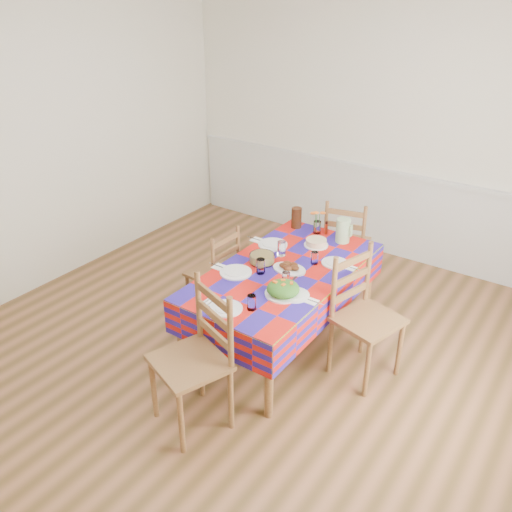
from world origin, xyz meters
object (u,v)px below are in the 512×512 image
(dining_table, at_px, (284,277))
(chair_left, at_px, (216,273))
(tea_pitcher, at_px, (297,218))
(chair_right, at_px, (363,317))
(meat_platter, at_px, (289,267))
(chair_near, at_px, (196,360))
(chair_far, at_px, (346,245))
(green_pitcher, at_px, (343,230))

(dining_table, xyz_separation_m, chair_left, (-0.68, -0.00, -0.18))
(chair_left, bearing_deg, dining_table, 92.84)
(tea_pitcher, relative_size, chair_right, 0.19)
(dining_table, xyz_separation_m, tea_pitcher, (-0.33, 0.72, 0.16))
(meat_platter, bearing_deg, chair_near, -91.09)
(chair_near, bearing_deg, meat_platter, 108.89)
(tea_pitcher, relative_size, chair_far, 0.21)
(green_pitcher, relative_size, tea_pitcher, 1.11)
(dining_table, relative_size, meat_platter, 6.34)
(green_pitcher, distance_m, chair_near, 1.79)
(green_pitcher, relative_size, chair_far, 0.23)
(chair_far, bearing_deg, tea_pitcher, 32.10)
(chair_far, relative_size, chair_left, 1.07)
(tea_pitcher, distance_m, chair_left, 0.88)
(dining_table, height_order, chair_far, chair_far)
(tea_pitcher, height_order, chair_left, tea_pitcher)
(chair_left, height_order, chair_right, chair_right)
(meat_platter, height_order, chair_right, chair_right)
(meat_platter, bearing_deg, chair_right, -0.60)
(dining_table, height_order, tea_pitcher, tea_pitcher)
(chair_near, relative_size, chair_left, 1.20)
(dining_table, bearing_deg, meat_platter, 26.83)
(green_pitcher, bearing_deg, chair_right, -52.22)
(tea_pitcher, bearing_deg, dining_table, -65.71)
(dining_table, relative_size, chair_right, 1.75)
(chair_near, height_order, chair_right, chair_near)
(dining_table, distance_m, green_pitcher, 0.73)
(green_pitcher, relative_size, chair_left, 0.24)
(chair_near, distance_m, chair_left, 1.28)
(meat_platter, xyz_separation_m, chair_far, (-0.03, 1.05, -0.24))
(chair_near, xyz_separation_m, chair_left, (-0.70, 1.07, -0.08))
(dining_table, xyz_separation_m, chair_near, (0.02, -1.07, -0.10))
(chair_right, bearing_deg, chair_left, 105.84)
(green_pitcher, bearing_deg, chair_near, -94.16)
(green_pitcher, xyz_separation_m, chair_right, (0.53, -0.69, -0.29))
(chair_right, bearing_deg, meat_platter, 104.67)
(dining_table, relative_size, green_pitcher, 8.32)
(meat_platter, height_order, chair_left, chair_left)
(dining_table, distance_m, chair_right, 0.69)
(tea_pitcher, xyz_separation_m, chair_near, (0.34, -1.79, -0.26))
(green_pitcher, bearing_deg, dining_table, -101.70)
(chair_right, bearing_deg, dining_table, 106.27)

